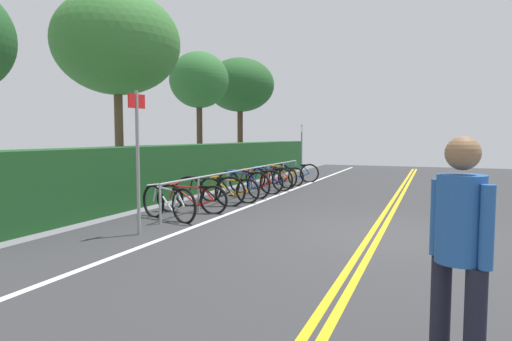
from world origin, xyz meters
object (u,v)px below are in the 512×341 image
object	(u,v)px
bicycle_3	(229,190)
bicycle_2	(210,191)
bicycle_8	(285,176)
bicycle_4	(243,184)
bike_rack	(250,174)
bicycle_1	(192,199)
bicycle_9	(295,173)
bicycle_6	(269,179)
pedestrian	(460,243)
tree_extra	(240,85)
bicycle_5	(256,182)
bicycle_0	(168,203)
sign_post_near	(138,150)
tree_far_right	(199,81)
tree_mid	(117,44)
sign_post_far	(302,146)
bicycle_7	(274,177)

from	to	relation	value
bicycle_3	bicycle_2	bearing A→B (deg)	171.04
bicycle_8	bicycle_4	bearing A→B (deg)	178.90
bike_rack	bicycle_1	bearing A→B (deg)	178.53
bicycle_3	bicycle_9	distance (m)	5.45
bicycle_6	pedestrian	size ratio (longest dim) A/B	1.01
bicycle_6	tree_extra	size ratio (longest dim) A/B	0.31
bicycle_1	bicycle_9	xyz separation A→B (m)	(7.25, -0.20, 0.03)
bike_rack	bicycle_5	bearing A→B (deg)	0.94
bicycle_0	bicycle_4	distance (m)	3.67
sign_post_near	tree_far_right	world-z (taller)	tree_far_right
tree_extra	tree_mid	bearing A→B (deg)	-175.85
bicycle_4	bicycle_9	bearing A→B (deg)	-1.80
sign_post_near	tree_extra	world-z (taller)	tree_extra
bicycle_6	sign_post_far	world-z (taller)	sign_post_far
bicycle_8	sign_post_near	world-z (taller)	sign_post_near
bicycle_7	sign_post_near	distance (m)	7.77
bicycle_3	tree_far_right	world-z (taller)	tree_far_right
bicycle_4	bicycle_2	bearing A→B (deg)	176.01
tree_mid	bicycle_0	bearing A→B (deg)	-127.39
bicycle_2	bicycle_9	distance (m)	6.27
bicycle_3	pedestrian	distance (m)	8.75
bicycle_2	bicycle_5	bearing A→B (deg)	-2.92
bicycle_4	tree_far_right	size ratio (longest dim) A/B	0.35
bike_rack	bicycle_9	world-z (taller)	bike_rack
bicycle_5	bicycle_0	bearing A→B (deg)	178.94
bicycle_5	bicycle_7	world-z (taller)	bicycle_5
bicycle_2	tree_mid	world-z (taller)	tree_mid
bicycle_2	bicycle_5	world-z (taller)	bicycle_2
bicycle_4	bicycle_5	size ratio (longest dim) A/B	1.01
bicycle_6	tree_far_right	distance (m)	5.85
bicycle_2	bicycle_6	xyz separation A→B (m)	(3.63, -0.19, -0.01)
bicycle_1	sign_post_far	xyz separation A→B (m)	(8.40, -0.12, 0.99)
bike_rack	bicycle_8	xyz separation A→B (m)	(3.07, -0.05, -0.29)
bicycle_0	bicycle_9	bearing A→B (deg)	-1.49
bicycle_0	bicycle_3	xyz separation A→B (m)	(2.72, -0.08, -0.03)
bicycle_5	bicycle_9	world-z (taller)	bicycle_5
bicycle_9	tree_mid	bearing A→B (deg)	149.16
bicycle_4	sign_post_near	bearing A→B (deg)	-177.63
bicycle_2	bicycle_8	size ratio (longest dim) A/B	1.09
bicycle_8	sign_post_far	xyz separation A→B (m)	(2.14, 0.01, 0.99)
bicycle_9	pedestrian	world-z (taller)	pedestrian
sign_post_far	tree_extra	world-z (taller)	tree_extra
pedestrian	sign_post_near	xyz separation A→B (m)	(3.01, 4.92, 0.49)
bicycle_3	tree_extra	distance (m)	11.17
tree_extra	bicycle_6	bearing A→B (deg)	-149.38
sign_post_far	tree_mid	xyz separation A→B (m)	(-6.88, 3.33, 2.96)
bicycle_1	bicycle_8	size ratio (longest dim) A/B	1.09
bicycle_6	bicycle_9	bearing A→B (deg)	-1.56
bicycle_3	bicycle_8	distance (m)	4.46
tree_mid	tree_extra	world-z (taller)	tree_mid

